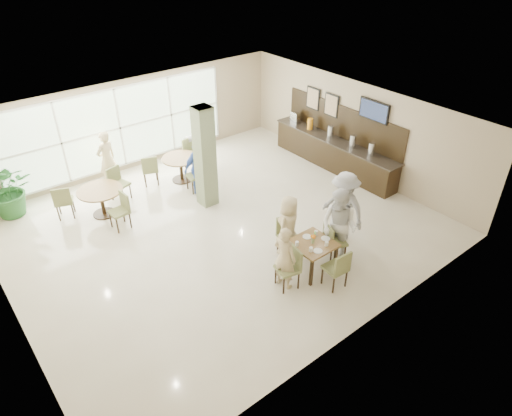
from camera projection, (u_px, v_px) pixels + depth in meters
ground at (221, 227)px, 11.77m from camera, size 10.00×10.00×0.00m
room_shell at (218, 168)px, 10.85m from camera, size 10.00×10.00×10.00m
window_bank at (120, 128)px, 13.68m from camera, size 7.00×0.04×7.00m
column at (205, 157)px, 12.01m from camera, size 0.45×0.45×2.80m
main_table at (312, 247)px, 10.01m from camera, size 0.88×0.88×0.75m
round_table_left at (101, 195)px, 11.96m from camera, size 1.17×1.17×0.75m
round_table_right at (181, 163)px, 13.55m from camera, size 1.09×1.09×0.75m
chairs_main_table at (311, 253)px, 10.09m from camera, size 2.05×1.95×0.95m
chairs_table_left at (101, 199)px, 12.03m from camera, size 2.09×1.92×0.95m
chairs_table_right at (179, 166)px, 13.60m from camera, size 2.10×1.77×0.95m
tabletop_clutter at (314, 241)px, 9.92m from camera, size 0.80×0.71×0.21m
buffet_counter at (334, 151)px, 14.28m from camera, size 0.64×4.70×1.95m
wall_tv at (374, 111)px, 12.81m from camera, size 0.06×1.00×0.58m
framed_art_a at (331, 105)px, 14.03m from camera, size 0.05×0.55×0.70m
framed_art_b at (313, 98)px, 14.55m from camera, size 0.05×0.55×0.70m
potted_plant at (9, 190)px, 11.88m from camera, size 1.75×1.75×1.50m
teen_left at (285, 258)px, 9.53m from camera, size 0.46×0.61×1.50m
teen_far at (289, 226)px, 10.49m from camera, size 0.83×0.61×1.51m
teen_right at (339, 226)px, 10.22m from camera, size 0.82×0.98×1.82m
teen_standing at (343, 207)px, 10.88m from camera, size 0.71×1.20×1.82m
adult_a at (198, 168)px, 12.80m from camera, size 1.02×0.68×1.61m
adult_b at (199, 147)px, 13.89m from camera, size 0.95×1.63×1.65m
adult_standing at (107, 159)px, 13.11m from camera, size 0.72×0.58×1.72m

